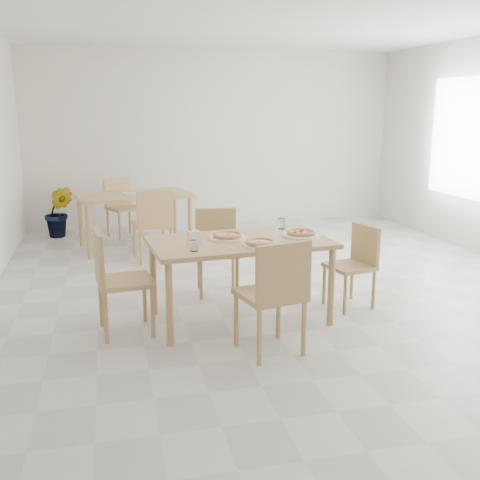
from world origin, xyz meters
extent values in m
plane|color=silver|center=(0.00, 0.00, 0.00)|extent=(7.00, 7.00, 0.00)
plane|color=white|center=(0.00, 0.00, 2.80)|extent=(7.00, 7.00, 0.00)
plane|color=silver|center=(0.00, 3.50, 1.40)|extent=(6.00, 0.00, 6.00)
cube|color=tan|center=(-0.61, -0.91, 0.73)|extent=(1.66, 1.03, 0.04)
cylinder|color=tan|center=(-1.29, -1.35, 0.35)|extent=(0.06, 0.06, 0.71)
cylinder|color=tan|center=(0.15, -1.23, 0.35)|extent=(0.06, 0.06, 0.71)
cylinder|color=tan|center=(-1.36, -0.59, 0.35)|extent=(0.06, 0.06, 0.71)
cylinder|color=tan|center=(0.08, -0.47, 0.35)|extent=(0.06, 0.06, 0.71)
cube|color=tan|center=(-0.54, -1.63, 0.47)|extent=(0.55, 0.55, 0.04)
cube|color=tan|center=(-0.49, -1.83, 0.71)|extent=(0.46, 0.15, 0.44)
cylinder|color=tan|center=(-0.39, -1.39, 0.22)|extent=(0.04, 0.04, 0.45)
cylinder|color=tan|center=(-0.77, -1.48, 0.22)|extent=(0.04, 0.04, 0.45)
cylinder|color=tan|center=(-0.30, -1.77, 0.22)|extent=(0.04, 0.04, 0.45)
cylinder|color=tan|center=(-0.68, -1.86, 0.22)|extent=(0.04, 0.04, 0.45)
cube|color=tan|center=(-0.66, -0.12, 0.44)|extent=(0.47, 0.47, 0.04)
cube|color=tan|center=(-0.64, 0.07, 0.66)|extent=(0.43, 0.09, 0.41)
cylinder|color=tan|center=(-0.86, -0.28, 0.21)|extent=(0.04, 0.04, 0.42)
cylinder|color=tan|center=(-0.50, -0.32, 0.21)|extent=(0.04, 0.04, 0.42)
cylinder|color=tan|center=(-0.82, 0.08, 0.21)|extent=(0.04, 0.04, 0.42)
cylinder|color=tan|center=(-0.46, 0.04, 0.21)|extent=(0.04, 0.04, 0.42)
cube|color=tan|center=(-1.63, -0.98, 0.46)|extent=(0.49, 0.49, 0.04)
cube|color=tan|center=(-1.83, -1.00, 0.70)|extent=(0.09, 0.45, 0.43)
cylinder|color=tan|center=(-1.41, -1.15, 0.22)|extent=(0.04, 0.04, 0.44)
cylinder|color=tan|center=(-1.45, -0.77, 0.22)|extent=(0.04, 0.04, 0.44)
cylinder|color=tan|center=(-1.80, -1.19, 0.22)|extent=(0.04, 0.04, 0.44)
cylinder|color=tan|center=(-1.84, -0.81, 0.22)|extent=(0.04, 0.04, 0.44)
cube|color=tan|center=(0.50, -0.81, 0.40)|extent=(0.47, 0.47, 0.04)
cube|color=tan|center=(0.68, -0.77, 0.61)|extent=(0.13, 0.39, 0.37)
cylinder|color=tan|center=(0.30, -0.69, 0.19)|extent=(0.03, 0.03, 0.38)
cylinder|color=tan|center=(0.38, -1.02, 0.19)|extent=(0.03, 0.03, 0.38)
cylinder|color=tan|center=(0.63, -0.61, 0.19)|extent=(0.03, 0.03, 0.38)
cylinder|color=tan|center=(0.71, -0.94, 0.19)|extent=(0.03, 0.03, 0.38)
cylinder|color=white|center=(-0.70, -0.84, 0.76)|extent=(0.34, 0.34, 0.02)
cylinder|color=white|center=(-0.49, -1.17, 0.76)|extent=(0.30, 0.30, 0.02)
cylinder|color=white|center=(-0.03, -0.89, 0.76)|extent=(0.35, 0.35, 0.02)
cylinder|color=#DFAB69|center=(-0.70, -0.84, 0.77)|extent=(0.32, 0.32, 0.01)
torus|color=#DFAB69|center=(-0.70, -0.84, 0.78)|extent=(0.32, 0.32, 0.03)
cylinder|color=#EC5929|center=(-0.70, -0.84, 0.78)|extent=(0.24, 0.24, 0.01)
ellipsoid|color=#1D6517|center=(-0.70, -0.84, 0.79)|extent=(0.05, 0.05, 0.01)
cylinder|color=#DFAB69|center=(-0.49, -1.17, 0.77)|extent=(0.32, 0.32, 0.01)
torus|color=#DFAB69|center=(-0.49, -1.17, 0.78)|extent=(0.33, 0.33, 0.03)
cylinder|color=#F1E0C6|center=(-0.49, -1.17, 0.78)|extent=(0.25, 0.25, 0.01)
cylinder|color=#DFAB69|center=(-0.03, -0.89, 0.77)|extent=(0.31, 0.31, 0.01)
torus|color=#DFAB69|center=(-0.03, -0.89, 0.78)|extent=(0.31, 0.31, 0.03)
cylinder|color=#EC5929|center=(-0.03, -0.89, 0.78)|extent=(0.24, 0.24, 0.01)
cylinder|color=white|center=(-1.06, -1.21, 0.79)|extent=(0.07, 0.07, 0.09)
cylinder|color=white|center=(-0.11, -0.54, 0.80)|extent=(0.08, 0.08, 0.10)
cube|color=silver|center=(-1.04, -1.02, 0.76)|extent=(0.13, 0.09, 0.01)
cube|color=white|center=(-1.04, -1.02, 0.82)|extent=(0.11, 0.08, 0.11)
cube|color=silver|center=(-0.78, -1.19, 0.75)|extent=(0.10, 0.16, 0.01)
cube|color=silver|center=(-0.98, -0.91, 0.75)|extent=(0.07, 0.18, 0.01)
cube|color=tan|center=(-1.39, 2.07, 0.73)|extent=(1.63, 1.11, 0.04)
cylinder|color=tan|center=(-2.00, 1.59, 0.35)|extent=(0.06, 0.06, 0.71)
cylinder|color=tan|center=(-0.65, 1.83, 0.35)|extent=(0.06, 0.06, 0.71)
cylinder|color=tan|center=(-2.12, 2.30, 0.35)|extent=(0.06, 0.06, 0.71)
cylinder|color=tan|center=(-0.78, 2.54, 0.35)|extent=(0.06, 0.06, 0.71)
cube|color=tan|center=(-1.21, 1.38, 0.46)|extent=(0.52, 0.52, 0.04)
cube|color=tan|center=(-1.18, 1.17, 0.70)|extent=(0.45, 0.11, 0.43)
cylinder|color=tan|center=(-1.04, 1.60, 0.22)|extent=(0.04, 0.04, 0.44)
cylinder|color=tan|center=(-1.43, 1.54, 0.22)|extent=(0.04, 0.04, 0.44)
cylinder|color=tan|center=(-0.99, 1.21, 0.22)|extent=(0.04, 0.04, 0.44)
cylinder|color=tan|center=(-1.37, 1.15, 0.22)|extent=(0.04, 0.04, 0.44)
cube|color=tan|center=(-1.51, 2.78, 0.44)|extent=(0.57, 0.57, 0.04)
cube|color=tan|center=(-1.59, 2.95, 0.66)|extent=(0.40, 0.23, 0.41)
cylinder|color=tan|center=(-1.59, 2.54, 0.21)|extent=(0.04, 0.04, 0.42)
cylinder|color=tan|center=(-1.26, 2.70, 0.21)|extent=(0.04, 0.04, 0.42)
cylinder|color=tan|center=(-1.75, 2.86, 0.21)|extent=(0.04, 0.04, 0.42)
cylinder|color=tan|center=(-1.43, 3.03, 0.21)|extent=(0.04, 0.04, 0.42)
cylinder|color=white|center=(-1.39, 2.08, 0.76)|extent=(0.31, 0.31, 0.02)
imported|color=#26631D|center=(-2.46, 3.00, 0.38)|extent=(0.43, 0.36, 0.77)
camera|label=1|loc=(-1.72, -5.63, 1.90)|focal=42.00mm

